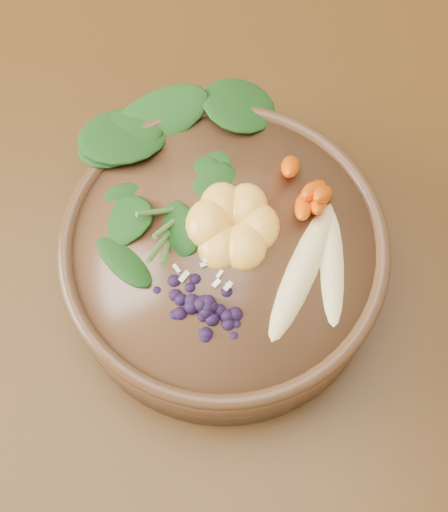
{
  "coord_description": "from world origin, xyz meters",
  "views": [
    {
      "loc": [
        0.33,
        -0.34,
        1.38
      ],
      "look_at": [
        0.29,
        -0.09,
        0.8
      ],
      "focal_mm": 50.0,
      "sensor_mm": 36.0,
      "label": 1
    }
  ],
  "objects": [
    {
      "name": "kale_heap",
      "position": [
        0.26,
        -0.03,
        0.85
      ],
      "size": [
        0.21,
        0.2,
        0.04
      ],
      "primitive_type": null,
      "rotation": [
        0.0,
        0.0,
        -0.18
      ],
      "color": "#163F0F",
      "rests_on": "stoneware_bowl"
    },
    {
      "name": "coconut_flakes",
      "position": [
        0.29,
        -0.11,
        0.83
      ],
      "size": [
        0.1,
        0.08,
        0.01
      ],
      "primitive_type": null,
      "rotation": [
        0.0,
        0.0,
        -0.18
      ],
      "color": "white",
      "rests_on": "stoneware_bowl"
    },
    {
      "name": "blueberry_pile",
      "position": [
        0.28,
        -0.15,
        0.85
      ],
      "size": [
        0.15,
        0.12,
        0.04
      ],
      "primitive_type": null,
      "rotation": [
        0.0,
        0.0,
        -0.18
      ],
      "color": "black",
      "rests_on": "stoneware_bowl"
    },
    {
      "name": "ground",
      "position": [
        0.0,
        0.0,
        0.0
      ],
      "size": [
        4.0,
        4.0,
        0.0
      ],
      "primitive_type": "plane",
      "color": "#381E0F",
      "rests_on": "ground"
    },
    {
      "name": "carrot_cluster",
      "position": [
        0.36,
        -0.03,
        0.87
      ],
      "size": [
        0.07,
        0.07,
        0.08
      ],
      "primitive_type": null,
      "rotation": [
        0.0,
        0.0,
        -0.18
      ],
      "color": "#F85500",
      "rests_on": "stoneware_bowl"
    },
    {
      "name": "banana_halves",
      "position": [
        0.37,
        -0.1,
        0.84
      ],
      "size": [
        0.08,
        0.16,
        0.03
      ],
      "rotation": [
        0.0,
        0.0,
        -0.18
      ],
      "color": "#E0CC84",
      "rests_on": "stoneware_bowl"
    },
    {
      "name": "stoneware_bowl",
      "position": [
        0.29,
        -0.09,
        0.79
      ],
      "size": [
        0.33,
        0.33,
        0.08
      ],
      "primitive_type": "cylinder",
      "rotation": [
        0.0,
        0.0,
        -0.18
      ],
      "color": "#51331C",
      "rests_on": "dining_table"
    },
    {
      "name": "mandarin_cluster",
      "position": [
        0.3,
        -0.08,
        0.84
      ],
      "size": [
        0.1,
        0.1,
        0.03
      ],
      "primitive_type": null,
      "rotation": [
        0.0,
        0.0,
        -0.18
      ],
      "color": "gold",
      "rests_on": "stoneware_bowl"
    }
  ]
}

